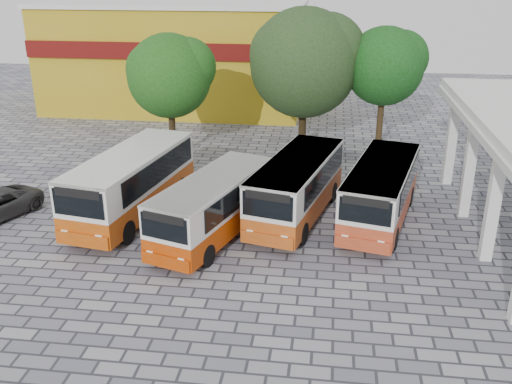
# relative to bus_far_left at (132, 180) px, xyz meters

# --- Properties ---
(ground) EXTENTS (90.00, 90.00, 0.00)m
(ground) POSITION_rel_bus_far_left_xyz_m (7.43, -4.10, -1.75)
(ground) COLOR slate
(ground) RESTS_ON ground
(shophouse_block) EXTENTS (20.40, 10.40, 8.30)m
(shophouse_block) POSITION_rel_bus_far_left_xyz_m (-3.57, 21.88, 2.41)
(shophouse_block) COLOR #A88A12
(shophouse_block) RESTS_ON ground
(bus_far_left) EXTENTS (3.92, 8.74, 3.03)m
(bus_far_left) POSITION_rel_bus_far_left_xyz_m (0.00, 0.00, 0.00)
(bus_far_left) COLOR #AA4006
(bus_far_left) RESTS_ON ground
(bus_centre_left) EXTENTS (4.39, 7.89, 2.67)m
(bus_centre_left) POSITION_rel_bus_far_left_xyz_m (4.18, -1.75, -0.20)
(bus_centre_left) COLOR #A63100
(bus_centre_left) RESTS_ON ground
(bus_centre_right) EXTENTS (4.17, 8.29, 2.84)m
(bus_centre_right) POSITION_rel_bus_far_left_xyz_m (7.54, 0.77, -0.11)
(bus_centre_right) COLOR #AA450F
(bus_centre_right) RESTS_ON ground
(bus_far_right) EXTENTS (4.08, 8.09, 2.77)m
(bus_far_right) POSITION_rel_bus_far_left_xyz_m (11.32, 0.76, -0.15)
(bus_far_right) COLOR #A73819
(bus_far_right) RESTS_ON ground
(tree_left) EXTENTS (5.11, 4.86, 7.43)m
(tree_left) POSITION_rel_bus_far_left_xyz_m (-0.36, 8.54, 3.40)
(tree_left) COLOR #322413
(tree_left) RESTS_ON ground
(tree_middle) EXTENTS (7.01, 6.68, 8.74)m
(tree_middle) POSITION_rel_bus_far_left_xyz_m (7.25, 11.74, 3.86)
(tree_middle) COLOR black
(tree_middle) RESTS_ON ground
(tree_right) EXTENTS (4.98, 4.74, 7.65)m
(tree_right) POSITION_rel_bus_far_left_xyz_m (12.04, 11.91, 3.68)
(tree_right) COLOR #3C2C17
(tree_right) RESTS_ON ground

